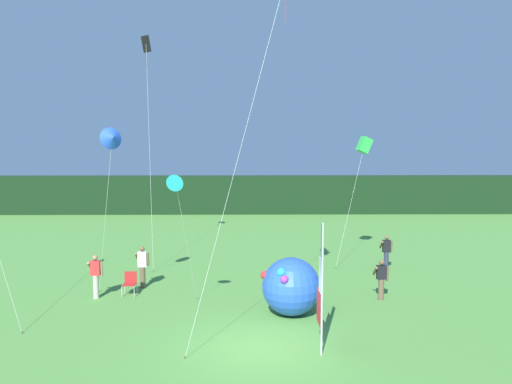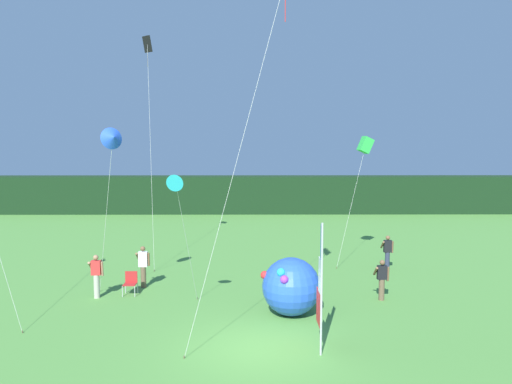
% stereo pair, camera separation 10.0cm
% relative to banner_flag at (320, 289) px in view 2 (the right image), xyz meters
% --- Properties ---
extents(ground_plane, '(120.00, 120.00, 0.00)m').
position_rel_banner_flag_xyz_m(ground_plane, '(-1.77, 0.16, -1.81)').
color(ground_plane, '#518E3D').
extents(distant_treeline, '(80.00, 2.40, 3.08)m').
position_rel_banner_flag_xyz_m(distant_treeline, '(-1.77, 27.90, -0.27)').
color(distant_treeline, black).
rests_on(distant_treeline, ground).
extents(banner_flag, '(0.06, 1.03, 3.79)m').
position_rel_banner_flag_xyz_m(banner_flag, '(0.00, 0.00, 0.00)').
color(banner_flag, '#B7B7BC').
rests_on(banner_flag, ground).
extents(person_near_banner, '(0.55, 0.48, 1.72)m').
position_rel_banner_flag_xyz_m(person_near_banner, '(-6.45, 6.31, -0.89)').
color(person_near_banner, brown).
rests_on(person_near_banner, ground).
extents(person_mid_field, '(0.55, 0.48, 1.69)m').
position_rel_banner_flag_xyz_m(person_mid_field, '(-7.94, 4.91, -0.91)').
color(person_mid_field, '#B7B2A3').
rests_on(person_mid_field, ground).
extents(person_far_left, '(0.55, 0.48, 1.55)m').
position_rel_banner_flag_xyz_m(person_far_left, '(2.97, 4.60, -0.99)').
color(person_far_left, brown).
rests_on(person_far_left, ground).
extents(person_far_right, '(0.55, 0.48, 1.62)m').
position_rel_banner_flag_xyz_m(person_far_right, '(4.40, 9.08, -0.95)').
color(person_far_right, '#2D334C').
rests_on(person_far_right, ground).
extents(inflatable_balloon, '(2.07, 2.01, 2.01)m').
position_rel_banner_flag_xyz_m(inflatable_balloon, '(-0.60, 2.99, -0.80)').
color(inflatable_balloon, blue).
rests_on(inflatable_balloon, ground).
extents(folding_chair, '(0.51, 0.51, 0.89)m').
position_rel_banner_flag_xyz_m(folding_chair, '(-6.75, 5.38, -1.30)').
color(folding_chair, '#BCBCC1').
rests_on(folding_chair, ground).
extents(kite_green_box_0, '(1.99, 1.72, 6.27)m').
position_rel_banner_flag_xyz_m(kite_green_box_0, '(3.60, 10.67, 4.00)').
color(kite_green_box_0, brown).
rests_on(kite_green_box_0, ground).
extents(kite_black_diamond_2, '(0.93, 2.85, 11.19)m').
position_rel_banner_flag_xyz_m(kite_black_diamond_2, '(-7.09, 11.21, 8.10)').
color(kite_black_diamond_2, brown).
rests_on(kite_black_diamond_2, ground).
extents(kite_cyan_delta_4, '(0.70, 2.65, 5.00)m').
position_rel_banner_flag_xyz_m(kite_cyan_delta_4, '(-4.42, 2.29, 2.85)').
color(kite_cyan_delta_4, brown).
rests_on(kite_cyan_delta_4, ground).
extents(kite_blue_delta_5, '(1.48, 1.56, 6.58)m').
position_rel_banner_flag_xyz_m(kite_blue_delta_5, '(-7.08, 4.62, 4.32)').
color(kite_blue_delta_5, brown).
rests_on(kite_blue_delta_5, ground).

